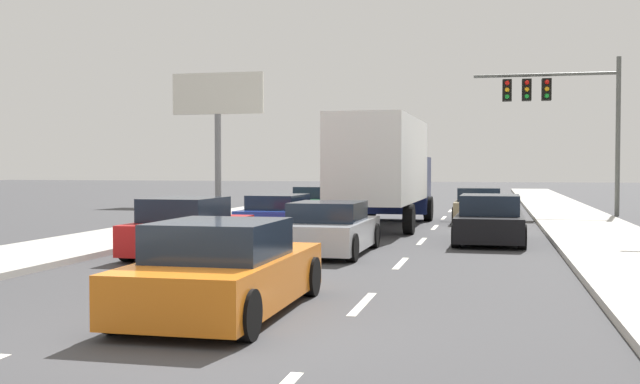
{
  "coord_description": "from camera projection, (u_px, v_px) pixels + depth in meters",
  "views": [
    {
      "loc": [
        3.64,
        -9.12,
        2.13
      ],
      "look_at": [
        -0.86,
        10.6,
        1.44
      ],
      "focal_mm": 42.48,
      "sensor_mm": 36.0,
      "label": 1
    }
  ],
  "objects": [
    {
      "name": "car_black",
      "position": [
        490.0,
        221.0,
        21.06
      ],
      "size": [
        1.94,
        4.34,
        1.34
      ],
      "color": "black",
      "rests_on": "ground_plane"
    },
    {
      "name": "car_tan",
      "position": [
        479.0,
        206.0,
        29.03
      ],
      "size": [
        1.87,
        4.63,
        1.31
      ],
      "color": "tan",
      "rests_on": "ground_plane"
    },
    {
      "name": "box_truck",
      "position": [
        384.0,
        166.0,
        25.93
      ],
      "size": [
        2.7,
        9.15,
        3.73
      ],
      "color": "white",
      "rests_on": "ground_plane"
    },
    {
      "name": "car_red",
      "position": [
        189.0,
        229.0,
        18.14
      ],
      "size": [
        1.94,
        4.29,
        1.38
      ],
      "color": "red",
      "rests_on": "ground_plane"
    },
    {
      "name": "lane_markings",
      "position": [
        395.0,
        221.0,
        29.11
      ],
      "size": [
        3.54,
        57.0,
        0.01
      ],
      "color": "silver",
      "rests_on": "ground_plane"
    },
    {
      "name": "sidewalk_right",
      "position": [
        581.0,
        222.0,
        27.74
      ],
      "size": [
        3.13,
        80.0,
        0.14
      ],
      "primitive_type": "cube",
      "color": "#B2AFA8",
      "rests_on": "ground_plane"
    },
    {
      "name": "car_silver",
      "position": [
        329.0,
        230.0,
        18.39
      ],
      "size": [
        1.98,
        4.12,
        1.27
      ],
      "color": "#B7BABF",
      "rests_on": "ground_plane"
    },
    {
      "name": "traffic_signal_mast",
      "position": [
        551.0,
        100.0,
        33.16
      ],
      "size": [
        6.22,
        0.69,
        6.85
      ],
      "color": "#595B56",
      "rests_on": "ground_plane"
    },
    {
      "name": "roadside_billboard",
      "position": [
        218.0,
        107.0,
        42.23
      ],
      "size": [
        5.31,
        0.36,
        7.34
      ],
      "color": "slate",
      "rests_on": "ground_plane"
    },
    {
      "name": "car_blue",
      "position": [
        281.0,
        213.0,
        25.09
      ],
      "size": [
        1.96,
        4.64,
        1.19
      ],
      "color": "#1E389E",
      "rests_on": "ground_plane"
    },
    {
      "name": "sidewalk_left",
      "position": [
        229.0,
        217.0,
        30.77
      ],
      "size": [
        3.13,
        80.0,
        0.14
      ],
      "primitive_type": "cube",
      "color": "#B2AFA8",
      "rests_on": "ground_plane"
    },
    {
      "name": "car_green",
      "position": [
        319.0,
        203.0,
        31.59
      ],
      "size": [
        1.94,
        4.45,
        1.29
      ],
      "color": "#196B38",
      "rests_on": "ground_plane"
    },
    {
      "name": "car_orange",
      "position": [
        224.0,
        271.0,
        10.91
      ],
      "size": [
        1.95,
        4.4,
        1.35
      ],
      "color": "orange",
      "rests_on": "ground_plane"
    },
    {
      "name": "ground_plane",
      "position": [
        409.0,
        213.0,
        34.13
      ],
      "size": [
        140.0,
        140.0,
        0.0
      ],
      "primitive_type": "plane",
      "color": "#3D3D3F"
    }
  ]
}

